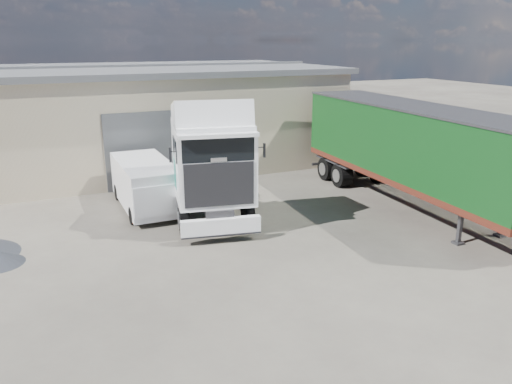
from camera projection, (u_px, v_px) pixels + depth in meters
name	position (u px, v px, depth m)	size (l,w,h in m)	color
ground	(284.00, 262.00, 15.76)	(120.00, 120.00, 0.00)	#292621
warehouse	(49.00, 119.00, 26.64)	(30.60, 12.60, 5.42)	beige
brick_boundary_wall	(434.00, 153.00, 25.10)	(0.35, 26.00, 2.50)	#963926
tractor_unit	(210.00, 170.00, 18.82)	(4.00, 7.53, 4.82)	black
box_trailer	(411.00, 146.00, 20.40)	(3.30, 12.83, 4.23)	#2D2D30
panel_van	(147.00, 186.00, 20.32)	(2.03, 4.87, 1.98)	black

